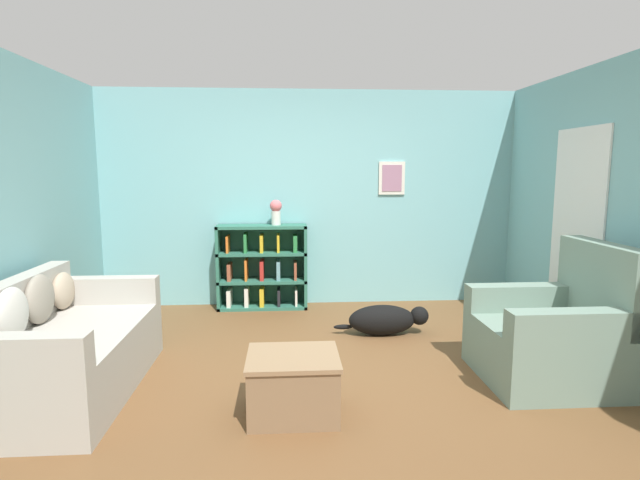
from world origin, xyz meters
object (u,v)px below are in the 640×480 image
object	(u,v)px
bookshelf	(262,268)
vase	(276,211)
dog	(385,320)
couch	(60,349)
coffee_table	(293,383)
recliner_chair	(556,335)

from	to	relation	value
bookshelf	vase	size ratio (longest dim) A/B	3.56
dog	vase	xyz separation A→B (m)	(-1.11, 1.09, 1.02)
dog	vase	world-z (taller)	vase
vase	dog	bearing A→B (deg)	-44.38
couch	vase	size ratio (longest dim) A/B	5.79
coffee_table	vase	size ratio (longest dim) A/B	2.08
couch	coffee_table	xyz separation A→B (m)	(1.72, -0.45, -0.11)
couch	recliner_chair	size ratio (longest dim) A/B	1.58
bookshelf	recliner_chair	size ratio (longest dim) A/B	0.97
bookshelf	recliner_chair	distance (m)	3.31
bookshelf	recliner_chair	world-z (taller)	recliner_chair
recliner_chair	coffee_table	xyz separation A→B (m)	(-2.08, -0.43, -0.14)
couch	dog	size ratio (longest dim) A/B	1.80
couch	bookshelf	world-z (taller)	bookshelf
dog	vase	size ratio (longest dim) A/B	3.22
bookshelf	dog	bearing A→B (deg)	-40.82
couch	bookshelf	xyz separation A→B (m)	(1.39, 2.24, 0.15)
recliner_chair	vase	size ratio (longest dim) A/B	3.66
recliner_chair	dog	world-z (taller)	recliner_chair
bookshelf	vase	bearing A→B (deg)	-7.18
recliner_chair	coffee_table	world-z (taller)	recliner_chair
coffee_table	vase	bearing A→B (deg)	93.40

